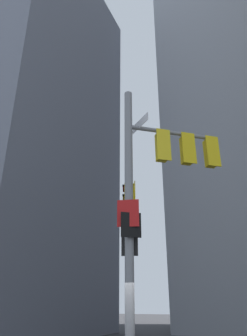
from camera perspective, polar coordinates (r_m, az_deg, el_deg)
The scene contains 3 objects.
building_tower_left at distance 28.29m, azimuth -19.46°, elevation 6.24°, with size 13.70×13.70×30.61m, color slate.
building_mid_block at distance 37.76m, azimuth 19.73°, elevation 15.06°, with size 13.80×13.80×49.18m, color #9399A3.
signal_pole_assembly at distance 10.22m, azimuth 4.34°, elevation -4.71°, with size 3.75×2.79×8.76m.
Camera 1 is at (3.52, -8.41, 1.97)m, focal length 33.71 mm.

